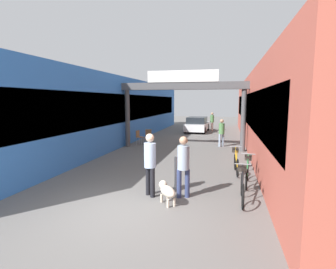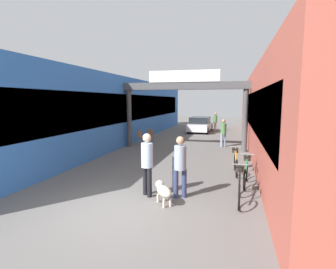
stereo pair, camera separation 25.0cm
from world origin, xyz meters
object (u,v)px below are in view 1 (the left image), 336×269
bicycle_black_nearest (242,185)px  parked_car_white (197,125)px  bicycle_green_second (247,171)px  cafe_chair_wood_farther (149,134)px  cafe_chair_wood_nearer (139,136)px  bollard_post_metal (176,172)px  dog_on_leash (167,191)px  bicycle_orange_third (236,161)px  pedestrian_companion (150,160)px  pedestrian_with_dog (183,163)px  pedestrian_elderly_walking (212,120)px  pedestrian_carrying_crate (222,131)px

bicycle_black_nearest → parked_car_white: parked_car_white is taller
bicycle_green_second → cafe_chair_wood_farther: (-5.78, 7.56, 0.10)m
bicycle_green_second → cafe_chair_wood_nearer: (-6.15, 6.73, 0.10)m
bollard_post_metal → bicycle_black_nearest: bearing=-15.1°
bicycle_black_nearest → bicycle_green_second: same height
dog_on_leash → bollard_post_metal: (0.01, 1.23, 0.18)m
bicycle_orange_third → bollard_post_metal: (-1.90, -2.38, 0.10)m
bicycle_black_nearest → cafe_chair_wood_nearer: (-5.92, 8.29, 0.10)m
pedestrian_companion → cafe_chair_wood_nearer: (-3.32, 8.53, -0.53)m
bollard_post_metal → cafe_chair_wood_farther: (-3.55, 8.58, 0.00)m
bicycle_green_second → bicycle_orange_third: size_ratio=1.00×
bicycle_black_nearest → cafe_chair_wood_nearer: bearing=125.5°
pedestrian_with_dog → pedestrian_companion: (-0.96, -0.09, 0.04)m
pedestrian_with_dog → pedestrian_companion: pedestrian_companion is taller
parked_car_white → pedestrian_with_dog: bearing=-84.7°
cafe_chair_wood_farther → bicycle_orange_third: bearing=-48.7°
bollard_post_metal → cafe_chair_wood_farther: 9.29m
bicycle_orange_third → parked_car_white: size_ratio=0.42×
pedestrian_elderly_walking → cafe_chair_wood_farther: size_ratio=1.91×
bicycle_orange_third → pedestrian_carrying_crate: bearing=97.1°
cafe_chair_wood_farther → parked_car_white: 7.19m
bicycle_orange_third → cafe_chair_wood_nearer: 7.93m
pedestrian_with_dog → cafe_chair_wood_farther: (-3.90, 9.27, -0.48)m
pedestrian_elderly_walking → bicycle_orange_third: size_ratio=1.00×
pedestrian_companion → bicycle_black_nearest: (2.60, 0.24, -0.63)m
pedestrian_elderly_walking → cafe_chair_wood_nearer: 9.40m
bicycle_orange_third → bollard_post_metal: bollard_post_metal is taller
cafe_chair_wood_nearer → pedestrian_companion: bearing=-68.7°
pedestrian_with_dog → bicycle_green_second: pedestrian_with_dog is taller
pedestrian_companion → cafe_chair_wood_farther: (-2.94, 9.36, -0.53)m
pedestrian_with_dog → pedestrian_elderly_walking: pedestrian_with_dog is taller
dog_on_leash → pedestrian_elderly_walking: bearing=89.6°
pedestrian_companion → bicycle_black_nearest: size_ratio=1.09×
pedestrian_elderly_walking → bollard_post_metal: 16.23m
bicycle_orange_third → cafe_chair_wood_farther: 8.26m
dog_on_leash → bicycle_green_second: (2.23, 2.25, 0.08)m
cafe_chair_wood_nearer → bicycle_green_second: bearing=-47.6°
pedestrian_elderly_walking → bicycle_black_nearest: pedestrian_elderly_walking is taller
bicycle_black_nearest → bicycle_green_second: 1.58m
pedestrian_carrying_crate → dog_on_leash: (-1.19, -9.36, -0.59)m
bicycle_black_nearest → pedestrian_carrying_crate: bearing=95.3°
bollard_post_metal → parked_car_white: 15.40m
pedestrian_elderly_walking → cafe_chair_wood_nearer: size_ratio=1.91×
bicycle_green_second → bollard_post_metal: bollard_post_metal is taller
pedestrian_with_dog → bollard_post_metal: (-0.35, 0.69, -0.48)m
dog_on_leash → bicycle_green_second: bicycle_green_second is taller
pedestrian_carrying_crate → cafe_chair_wood_farther: pedestrian_carrying_crate is taller
parked_car_white → bicycle_black_nearest: bearing=-78.9°
dog_on_leash → parked_car_white: size_ratio=0.19×
pedestrian_elderly_walking → dog_on_leash: (-0.13, -17.46, -0.61)m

